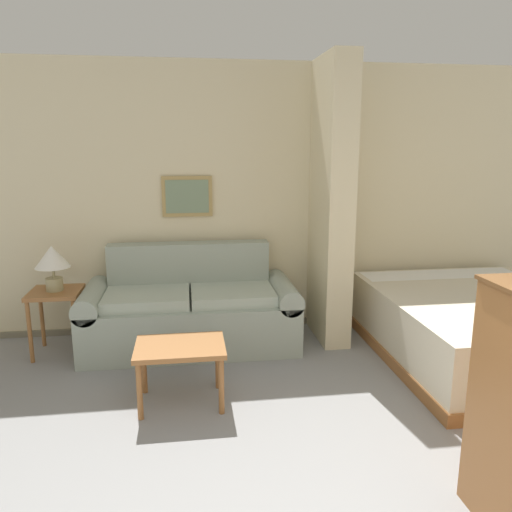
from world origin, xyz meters
The scene contains 7 objects.
wall_back centered at (0.00, 3.59, 1.29)m, with size 6.89×0.16×2.60m.
wall_partition_pillar centered at (0.63, 3.16, 1.30)m, with size 0.24×0.74×2.60m.
couch centered at (-0.69, 3.11, 0.33)m, with size 1.94×0.84×0.91m.
coffee_table centered at (-0.77, 2.03, 0.38)m, with size 0.63×0.46×0.44m.
side_table centered at (-1.86, 3.08, 0.48)m, with size 0.43×0.43×0.58m.
table_lamp centered at (-1.86, 3.08, 0.85)m, with size 0.30×0.30×0.40m.
bed centered at (1.82, 2.47, 0.28)m, with size 1.74×2.05×0.56m.
Camera 1 is at (-0.70, -1.31, 1.81)m, focal length 35.00 mm.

